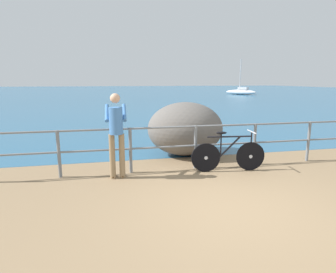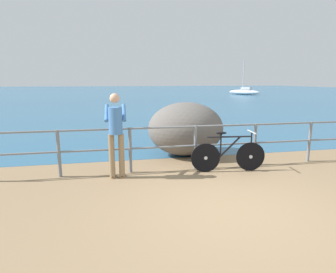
% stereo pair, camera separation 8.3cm
% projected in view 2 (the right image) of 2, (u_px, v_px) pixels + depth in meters
% --- Properties ---
extents(ground_plane, '(120.00, 120.00, 0.10)m').
position_uv_depth(ground_plane, '(134.00, 105.00, 23.83)').
color(ground_plane, '#846B4C').
extents(sea_surface, '(120.00, 90.00, 0.01)m').
position_uv_depth(sea_surface, '(122.00, 91.00, 50.79)').
color(sea_surface, '#285B7F').
rests_on(sea_surface, ground_plane).
extents(promenade_railing, '(9.07, 0.07, 1.02)m').
position_uv_depth(promenade_railing, '(195.00, 142.00, 6.48)').
color(promenade_railing, slate).
rests_on(promenade_railing, ground_plane).
extents(bicycle, '(1.69, 0.48, 0.92)m').
position_uv_depth(bicycle, '(228.00, 155.00, 6.32)').
color(bicycle, black).
rests_on(bicycle, ground_plane).
extents(person_at_railing, '(0.45, 0.64, 1.78)m').
position_uv_depth(person_at_railing, '(116.00, 132.00, 5.79)').
color(person_at_railing, '#8C7251').
rests_on(person_at_railing, ground_plane).
extents(breakwater_boulder_main, '(2.07, 1.73, 1.46)m').
position_uv_depth(breakwater_boulder_main, '(186.00, 129.00, 7.68)').
color(breakwater_boulder_main, '#605B56').
rests_on(breakwater_boulder_main, ground).
extents(sailboat, '(3.88, 4.16, 4.90)m').
position_uv_depth(sailboat, '(244.00, 92.00, 39.40)').
color(sailboat, white).
rests_on(sailboat, sea_surface).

